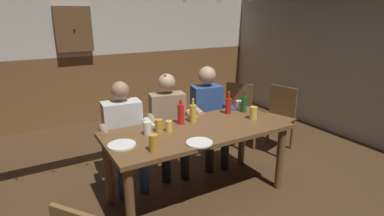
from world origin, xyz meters
name	(u,v)px	position (x,y,z in m)	size (l,w,h in m)	color
ground_plane	(198,195)	(0.00, 0.00, 0.00)	(7.03, 7.03, 0.00)	#4C331E
back_wall_upper	(108,19)	(0.00, 2.99, 1.76)	(5.68, 0.12, 1.17)	beige
back_wall_wainscot	(114,86)	(0.00, 2.99, 0.59)	(5.68, 0.12, 1.17)	brown
side_wall_concrete	(374,64)	(2.90, 0.00, 1.17)	(0.12, 5.86, 2.34)	gray
dining_table	(198,139)	(0.00, 0.01, 0.65)	(1.85, 0.81, 0.76)	brown
person_0	(124,130)	(-0.56, 0.64, 0.64)	(0.58, 0.55, 1.17)	silver
person_1	(169,120)	(-0.01, 0.65, 0.66)	(0.59, 0.57, 1.20)	#997F60
person_2	(209,111)	(0.54, 0.64, 0.68)	(0.55, 0.59, 1.23)	#2D4C84
chair_empty_near_right	(278,116)	(1.60, 0.49, 0.48)	(0.55, 0.55, 0.88)	brown
chair_empty_far_end	(236,112)	(1.21, 0.93, 0.48)	(0.62, 0.62, 0.88)	brown
plate_0	(122,145)	(-0.79, -0.01, 0.77)	(0.24, 0.24, 0.01)	white
plate_1	(199,143)	(-0.18, -0.31, 0.77)	(0.24, 0.24, 0.01)	white
bottle_0	(193,113)	(0.05, 0.20, 0.86)	(0.07, 0.07, 0.26)	gold
bottle_1	(244,104)	(0.73, 0.20, 0.86)	(0.06, 0.06, 0.26)	#195923
bottle_2	(181,114)	(-0.08, 0.22, 0.87)	(0.07, 0.07, 0.26)	red
bottle_3	(228,105)	(0.54, 0.24, 0.86)	(0.07, 0.07, 0.26)	red
pint_glass_0	(159,126)	(-0.37, 0.13, 0.82)	(0.07, 0.07, 0.13)	gold
pint_glass_1	(147,128)	(-0.50, 0.11, 0.82)	(0.08, 0.08, 0.13)	white
pint_glass_2	(193,112)	(0.11, 0.29, 0.83)	(0.06, 0.06, 0.14)	#E5C64C
pint_glass_3	(239,105)	(0.74, 0.30, 0.81)	(0.08, 0.08, 0.11)	white
pint_glass_4	(169,126)	(-0.28, 0.09, 0.81)	(0.06, 0.06, 0.11)	#E5C64C
pint_glass_5	(253,113)	(0.66, -0.04, 0.83)	(0.08, 0.08, 0.14)	#E5C64C
pint_glass_6	(154,143)	(-0.59, -0.25, 0.83)	(0.08, 0.08, 0.15)	gold
wall_dart_cabinet	(73,29)	(-0.60, 2.86, 1.62)	(0.56, 0.15, 0.70)	brown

